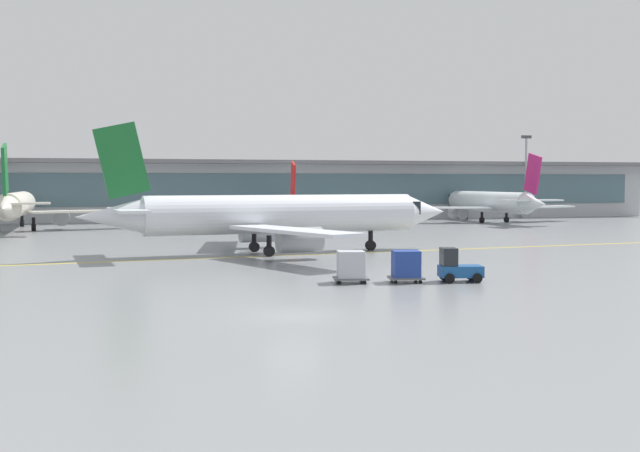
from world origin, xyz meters
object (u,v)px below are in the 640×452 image
gate_airplane_2 (284,206)px  apron_light_mast_1 (526,173)px  gate_airplane_3 (490,202)px  cargo_dolly_lead (406,265)px  baggage_tug (457,267)px  taxiing_regional_jet (278,215)px  cargo_dolly_trailing (351,266)px  gate_airplane_1 (16,206)px

gate_airplane_2 → apron_light_mast_1: bearing=-73.4°
gate_airplane_2 → gate_airplane_3: (32.14, -0.41, 0.38)m
cargo_dolly_lead → apron_light_mast_1: apron_light_mast_1 is taller
gate_airplane_3 → baggage_tug: (-34.17, -63.77, -2.15)m
gate_airplane_2 → cargo_dolly_lead: gate_airplane_2 is taller
taxiing_regional_jet → cargo_dolly_lead: 20.97m
gate_airplane_2 → cargo_dolly_trailing: bearing=176.9°
gate_airplane_1 → taxiing_regional_jet: taxiing_regional_jet is taller
gate_airplane_2 → gate_airplane_3: bearing=-86.2°
gate_airplane_2 → cargo_dolly_trailing: 63.64m
gate_airplane_1 → cargo_dolly_lead: (30.26, -59.50, -2.09)m
cargo_dolly_lead → cargo_dolly_trailing: bearing=-180.0°
cargo_dolly_lead → cargo_dolly_trailing: (-3.33, 0.58, 0.00)m
taxiing_regional_jet → apron_light_mast_1: 74.48m
gate_airplane_2 → taxiing_regional_jet: (-9.11, -43.17, 0.61)m
gate_airplane_2 → cargo_dolly_lead: size_ratio=11.42×
gate_airplane_2 → baggage_tug: 64.24m
gate_airplane_1 → cargo_dolly_trailing: 64.81m
gate_airplane_3 → taxiing_regional_jet: bearing=134.4°
gate_airplane_1 → apron_light_mast_1: size_ratio=2.27×
baggage_tug → apron_light_mast_1: 86.74m
gate_airplane_1 → cargo_dolly_lead: gate_airplane_1 is taller
cargo_dolly_lead → apron_light_mast_1: (48.71, 72.93, 6.62)m
cargo_dolly_lead → gate_airplane_2: bearing=95.3°
gate_airplane_2 → taxiing_regional_jet: size_ratio=0.81×
gate_airplane_3 → cargo_dolly_lead: gate_airplane_3 is taller
taxiing_regional_jet → baggage_tug: size_ratio=11.76×
baggage_tug → cargo_dolly_trailing: 6.54m
gate_airplane_3 → taxiing_regional_jet: taxiing_regional_jet is taller
taxiing_regional_jet → cargo_dolly_trailing: bearing=-95.0°
cargo_dolly_trailing → apron_light_mast_1: bearing=64.2°
gate_airplane_3 → cargo_dolly_lead: 73.42m
baggage_tug → apron_light_mast_1: size_ratio=0.20×
gate_airplane_1 → baggage_tug: gate_airplane_1 is taller
taxiing_regional_jet → cargo_dolly_trailing: taxiing_regional_jet is taller
baggage_tug → gate_airplane_3: bearing=71.7°
gate_airplane_3 → taxiing_regional_jet: size_ratio=0.93×
cargo_dolly_trailing → apron_light_mast_1: apron_light_mast_1 is taller
gate_airplane_2 → taxiing_regional_jet: bearing=172.6°
gate_airplane_1 → cargo_dolly_trailing: gate_airplane_1 is taller
gate_airplane_1 → apron_light_mast_1: (78.97, 13.43, 4.52)m
gate_airplane_1 → apron_light_mast_1: apron_light_mast_1 is taller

